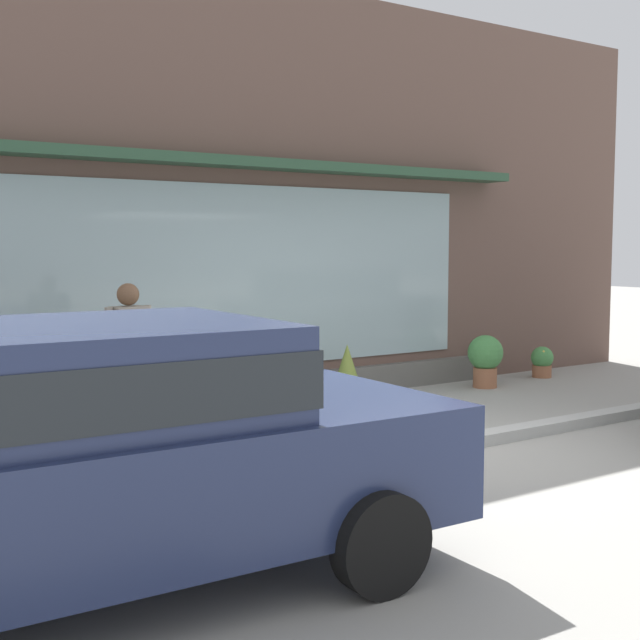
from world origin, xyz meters
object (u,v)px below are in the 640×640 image
Objects in this scene: fire_hydrant at (216,409)px; potted_plant_window_left at (542,361)px; parked_car_navy at (86,442)px; potted_plant_window_right at (485,358)px; potted_plant_doorstep at (6,406)px; potted_plant_trailing_edge at (196,370)px; potted_plant_window_center at (269,380)px; potted_plant_corner_tall at (347,376)px; pedestrian_with_handbag at (131,352)px.

fire_hydrant reaches higher than potted_plant_window_left.
parked_car_navy reaches higher than potted_plant_window_left.
parked_car_navy is 8.13m from potted_plant_window_right.
potted_plant_window_right is at bearing -3.48° from potted_plant_doorstep.
potted_plant_trailing_edge is (2.62, 4.01, -0.30)m from parked_car_navy.
potted_plant_window_center is 1.16× the size of potted_plant_corner_tall.
potted_plant_corner_tall is at bearing 41.14° from parked_car_navy.
fire_hydrant is at bearing -166.68° from potted_plant_window_right.
fire_hydrant is 1.21× the size of potted_plant_doorstep.
potted_plant_window_center reaches higher than potted_plant_corner_tall.
potted_plant_corner_tall is (-3.84, -0.14, 0.12)m from potted_plant_window_left.
potted_plant_trailing_edge is at bearing -179.58° from potted_plant_window_left.
parked_car_navy is 9.48m from potted_plant_window_left.
potted_plant_trailing_edge is 1.87× the size of potted_plant_doorstep.
potted_plant_trailing_edge is at bearing 168.36° from potted_plant_window_center.
parked_car_navy is (-1.54, -3.22, -0.07)m from pedestrian_with_handbag.
pedestrian_with_handbag is 1.39m from potted_plant_trailing_edge.
potted_plant_window_right is 4.52m from potted_plant_trailing_edge.
potted_plant_corner_tall is at bearing 3.91° from potted_plant_window_center.
potted_plant_trailing_edge is at bearing 72.77° from fire_hydrant.
potted_plant_doorstep is at bearing 171.40° from potted_plant_window_center.
pedestrian_with_handbag reaches higher than potted_plant_window_left.
potted_plant_doorstep reaches higher than potted_plant_window_left.
potted_plant_trailing_edge reaches higher than potted_plant_corner_tall.
potted_plant_window_right is at bearing 13.32° from fire_hydrant.
potted_plant_trailing_edge reaches higher than fire_hydrant.
potted_plant_window_center is at bearing 41.27° from fire_hydrant.
potted_plant_window_center is (3.50, 3.83, -0.47)m from parked_car_navy.
parked_car_navy reaches higher than potted_plant_window_center.
potted_plant_window_center is 2.97m from potted_plant_doorstep.
pedestrian_with_handbag is 7.09m from potted_plant_window_left.
potted_plant_window_right is 1.43m from potted_plant_window_left.
fire_hydrant is 3.54m from parked_car_navy.
potted_plant_trailing_edge is 2.10m from potted_plant_corner_tall.
potted_plant_window_right is 1.58× the size of potted_plant_window_left.
potted_plant_doorstep is (-6.57, 0.40, -0.06)m from potted_plant_window_right.
potted_plant_window_right is at bearing -2.91° from pedestrian_with_handbag.
potted_plant_corner_tall reaches higher than potted_plant_window_right.
potted_plant_trailing_edge is at bearing 26.47° from pedestrian_with_handbag.
fire_hydrant is at bearing -168.01° from potted_plant_window_left.
potted_plant_corner_tall reaches higher than potted_plant_window_left.
potted_plant_window_center reaches higher than fire_hydrant.
potted_plant_trailing_edge is at bearing 58.19° from parked_car_navy.
potted_plant_doorstep is (-2.06, 0.26, -0.24)m from potted_plant_trailing_edge.
pedestrian_with_handbag is 3.30m from potted_plant_corner_tall.
potted_plant_window_right reaches higher than potted_plant_doorstep.
potted_plant_window_left is 0.70× the size of potted_plant_doorstep.
potted_plant_window_left is at bearing -1.58° from potted_plant_doorstep.
fire_hydrant is 0.49× the size of pedestrian_with_handbag.
parked_car_navy is 4.81× the size of potted_plant_window_center.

